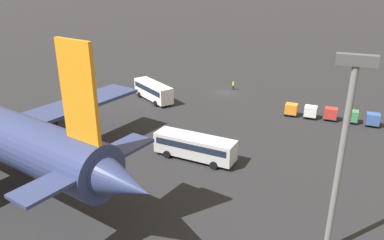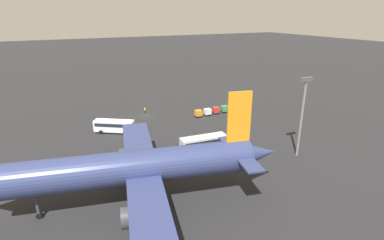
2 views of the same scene
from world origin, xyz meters
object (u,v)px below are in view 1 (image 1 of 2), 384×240
worker_person (233,86)px  cargo_cart_orange (291,109)px  cargo_cart_blue (373,119)px  cargo_cart_white (311,111)px  cargo_cart_green (351,116)px  shuttle_bus_near (153,90)px  cargo_cart_red (331,113)px  shuttle_bus_far (195,145)px

worker_person → cargo_cart_orange: cargo_cart_orange is taller
cargo_cart_blue → cargo_cart_white: size_ratio=1.00×
cargo_cart_white → cargo_cart_green: bearing=-176.8°
shuttle_bus_near → cargo_cart_red: bearing=-143.6°
shuttle_bus_near → cargo_cart_orange: size_ratio=4.77×
cargo_cart_red → cargo_cart_blue: bearing=177.8°
cargo_cart_red → shuttle_bus_near: bearing=3.0°
cargo_cart_red → cargo_cart_white: size_ratio=1.00×
shuttle_bus_far → cargo_cart_green: 27.37m
worker_person → cargo_cart_white: 19.11m
worker_person → cargo_cart_orange: (-12.86, 10.57, 0.32)m
worker_person → cargo_cart_red: 21.57m
worker_person → cargo_cart_white: size_ratio=0.84×
shuttle_bus_far → cargo_cart_orange: bearing=-109.7°
cargo_cart_green → cargo_cart_red: (3.06, 0.03, 0.00)m
cargo_cart_orange → shuttle_bus_far: bearing=65.4°
worker_person → cargo_cart_white: (-15.92, 10.57, 0.32)m
cargo_cart_blue → cargo_cart_orange: bearing=0.4°
shuttle_bus_far → cargo_cart_blue: size_ratio=5.18×
shuttle_bus_near → cargo_cart_blue: 36.98m
cargo_cart_red → cargo_cart_orange: size_ratio=1.00×
worker_person → cargo_cart_white: cargo_cart_white is taller
worker_person → cargo_cart_red: cargo_cart_red is taller
shuttle_bus_far → shuttle_bus_near: bearing=-45.4°
cargo_cart_green → shuttle_bus_far: bearing=48.0°
shuttle_bus_near → shuttle_bus_far: size_ratio=0.92×
cargo_cart_red → cargo_cart_green: bearing=-179.5°
cargo_cart_white → shuttle_bus_near: bearing=2.6°
worker_person → cargo_cart_blue: size_ratio=0.84×
cargo_cart_green → worker_person: bearing=-24.9°
shuttle_bus_near → shuttle_bus_far: (-15.57, 18.71, -0.13)m
shuttle_bus_near → cargo_cart_red: shuttle_bus_near is taller
cargo_cart_red → cargo_cart_white: 3.08m
cargo_cart_orange → cargo_cart_red: bearing=-177.0°
shuttle_bus_near → cargo_cart_orange: shuttle_bus_near is taller
cargo_cart_green → cargo_cart_orange: bearing=2.2°
shuttle_bus_far → cargo_cart_orange: shuttle_bus_far is taller
shuttle_bus_near → cargo_cart_orange: bearing=-143.6°
worker_person → cargo_cart_red: (-18.98, 10.25, 0.32)m
cargo_cart_green → cargo_cart_orange: 9.19m
worker_person → cargo_cart_green: (-22.04, 10.23, 0.32)m
shuttle_bus_near → shuttle_bus_far: 24.34m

